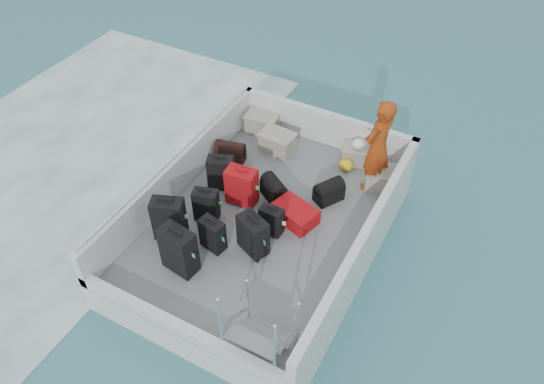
# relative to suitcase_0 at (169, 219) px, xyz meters

# --- Properties ---
(ground) EXTENTS (160.00, 160.00, 0.00)m
(ground) POSITION_rel_suitcase_0_xyz_m (1.18, 1.02, -1.01)
(ground) COLOR #1A515E
(ground) RESTS_ON ground
(wake_foam) EXTENTS (10.00, 10.00, 0.00)m
(wake_foam) POSITION_rel_suitcase_0_xyz_m (-3.62, 1.02, -1.01)
(wake_foam) COLOR white
(wake_foam) RESTS_ON ground
(ferry_hull) EXTENTS (3.60, 5.00, 0.60)m
(ferry_hull) POSITION_rel_suitcase_0_xyz_m (1.18, 1.02, -0.71)
(ferry_hull) COLOR silver
(ferry_hull) RESTS_ON ground
(deck) EXTENTS (3.30, 4.70, 0.02)m
(deck) POSITION_rel_suitcase_0_xyz_m (1.18, 1.02, -0.40)
(deck) COLOR slate
(deck) RESTS_ON ferry_hull
(deck_fittings) EXTENTS (3.60, 5.00, 0.90)m
(deck_fittings) POSITION_rel_suitcase_0_xyz_m (1.53, 0.70, -0.02)
(deck_fittings) COLOR silver
(deck_fittings) RESTS_ON deck
(suitcase_0) EXTENTS (0.58, 0.46, 0.78)m
(suitcase_0) POSITION_rel_suitcase_0_xyz_m (0.00, 0.00, 0.00)
(suitcase_0) COLOR black
(suitcase_0) RESTS_ON deck
(suitcase_1) EXTENTS (0.46, 0.34, 0.61)m
(suitcase_1) POSITION_rel_suitcase_0_xyz_m (0.29, 0.61, -0.09)
(suitcase_1) COLOR black
(suitcase_1) RESTS_ON deck
(suitcase_2) EXTENTS (0.51, 0.41, 0.65)m
(suitcase_2) POSITION_rel_suitcase_0_xyz_m (0.09, 1.39, -0.07)
(suitcase_2) COLOR black
(suitcase_2) RESTS_ON deck
(suitcase_3) EXTENTS (0.57, 0.38, 0.81)m
(suitcase_3) POSITION_rel_suitcase_0_xyz_m (0.53, -0.47, 0.01)
(suitcase_3) COLOR black
(suitcase_3) RESTS_ON deck
(suitcase_4) EXTENTS (0.43, 0.31, 0.59)m
(suitcase_4) POSITION_rel_suitcase_0_xyz_m (0.74, 0.12, -0.10)
(suitcase_4) COLOR black
(suitcase_4) RESTS_ON deck
(suitcase_5) EXTENTS (0.54, 0.35, 0.71)m
(suitcase_5) POSITION_rel_suitcase_0_xyz_m (0.61, 1.23, -0.04)
(suitcase_5) COLOR #AD0D0F
(suitcase_5) RESTS_ON deck
(suitcase_6) EXTENTS (0.57, 0.46, 0.69)m
(suitcase_6) POSITION_rel_suitcase_0_xyz_m (1.32, 0.38, -0.05)
(suitcase_6) COLOR black
(suitcase_6) RESTS_ON deck
(suitcase_7) EXTENTS (0.38, 0.22, 0.53)m
(suitcase_7) POSITION_rel_suitcase_0_xyz_m (1.40, 0.84, -0.12)
(suitcase_7) COLOR black
(suitcase_7) RESTS_ON deck
(suitcase_8) EXTENTS (0.84, 0.67, 0.29)m
(suitcase_8) POSITION_rel_suitcase_0_xyz_m (1.61, 1.27, -0.25)
(suitcase_8) COLOR #AD0D0F
(suitcase_8) RESTS_ON deck
(duffel_0) EXTENTS (0.59, 0.41, 0.32)m
(duffel_0) POSITION_rel_suitcase_0_xyz_m (-0.16, 2.09, -0.23)
(duffel_0) COLOR black
(duffel_0) RESTS_ON deck
(duffel_1) EXTENTS (0.58, 0.52, 0.32)m
(duffel_1) POSITION_rel_suitcase_0_xyz_m (1.04, 1.59, -0.23)
(duffel_1) COLOR black
(duffel_1) RESTS_ON deck
(duffel_2) EXTENTS (0.51, 0.58, 0.32)m
(duffel_2) POSITION_rel_suitcase_0_xyz_m (1.91, 2.00, -0.23)
(duffel_2) COLOR black
(duffel_2) RESTS_ON deck
(crate_0) EXTENTS (0.65, 0.48, 0.37)m
(crate_0) POSITION_rel_suitcase_0_xyz_m (-0.08, 3.19, -0.21)
(crate_0) COLOR #9B9887
(crate_0) RESTS_ON deck
(crate_1) EXTENTS (0.65, 0.47, 0.37)m
(crate_1) POSITION_rel_suitcase_0_xyz_m (0.49, 2.77, -0.20)
(crate_1) COLOR #9B9887
(crate_1) RESTS_ON deck
(crate_2) EXTENTS (0.58, 0.45, 0.31)m
(crate_2) POSITION_rel_suitcase_0_xyz_m (1.96, 3.18, -0.23)
(crate_2) COLOR #9B9887
(crate_2) RESTS_ON deck
(crate_3) EXTENTS (0.71, 0.59, 0.37)m
(crate_3) POSITION_rel_suitcase_0_xyz_m (2.63, 2.74, -0.21)
(crate_3) COLOR #9B9887
(crate_3) RESTS_ON deck
(yellow_bag) EXTENTS (0.28, 0.26, 0.22)m
(yellow_bag) POSITION_rel_suitcase_0_xyz_m (1.87, 2.89, -0.28)
(yellow_bag) COLOR gold
(yellow_bag) RESTS_ON deck
(white_bag) EXTENTS (0.24, 0.24, 0.18)m
(white_bag) POSITION_rel_suitcase_0_xyz_m (1.96, 3.18, 0.01)
(white_bag) COLOR white
(white_bag) RESTS_ON crate_2
(passenger) EXTENTS (0.61, 0.76, 1.80)m
(passenger) POSITION_rel_suitcase_0_xyz_m (2.44, 2.69, 0.51)
(passenger) COLOR #CC4913
(passenger) RESTS_ON deck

